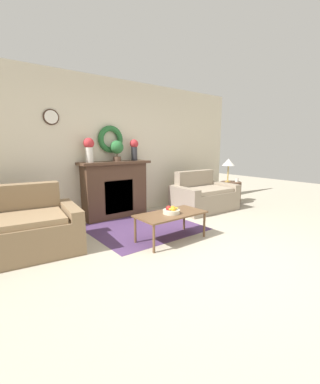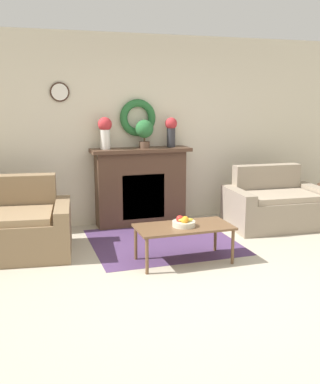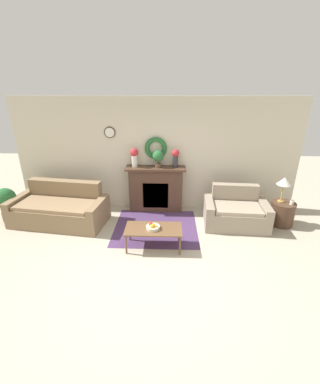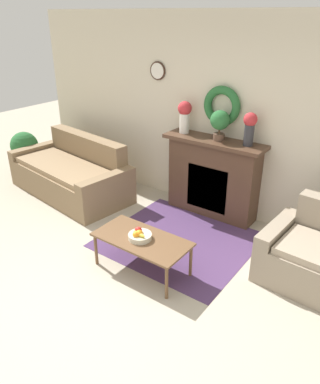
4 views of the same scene
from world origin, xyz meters
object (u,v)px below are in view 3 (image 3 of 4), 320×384
Objects in this scene: couch_left at (60,209)px; vase_on_mantel_left at (134,156)px; table_lamp at (284,182)px; potted_plant_on_mantel at (158,157)px; mug at (292,203)px; loveseat_right at (235,212)px; fruit_bowl at (153,227)px; fireplace at (156,189)px; side_table_by_loveseat at (282,213)px; potted_plant_floor_by_couch at (5,201)px; coffee_table at (154,230)px; vase_on_mantel_right at (176,157)px.

couch_left is 2.08m from vase_on_mantel_left.
potted_plant_on_mantel is (-2.73, 0.58, 0.37)m from table_lamp.
mug is 0.21× the size of vase_on_mantel_left.
fruit_bowl is (-1.78, -0.98, 0.16)m from loveseat_right.
fireplace is 0.65× the size of couch_left.
side_table_by_loveseat is 3.07m from potted_plant_on_mantel.
potted_plant_on_mantel reaches higher than potted_plant_floor_by_couch.
vase_on_mantel_left reaches higher than coffee_table.
couch_left is 2.37m from fruit_bowl.
table_lamp is (4.93, 0.13, 0.68)m from couch_left.
potted_plant_floor_by_couch is (-3.45, -0.65, -0.88)m from potted_plant_on_mantel.
loveseat_right is 2.03m from fruit_bowl.
side_table_by_loveseat is at bearing 142.13° from mug.
side_table_by_loveseat reaches higher than coffee_table.
mug is (5.11, -0.01, 0.26)m from couch_left.
table_lamp is 1.34× the size of vase_on_mantel_right.
vase_on_mantel_left reaches higher than loveseat_right.
table_lamp is at bearing -12.04° from fireplace.
fireplace is 1.33× the size of coffee_table.
loveseat_right is at bearing -177.04° from side_table_by_loveseat.
potted_plant_floor_by_couch is at bearing -168.90° from fireplace.
coffee_table is 1.97m from vase_on_mantel_right.
table_lamp is at bearing 141.84° from mug.
couch_left is 4.99m from side_table_by_loveseat.
coffee_table is 1.38× the size of potted_plant_floor_by_couch.
vase_on_mantel_left reaches higher than vase_on_mantel_right.
side_table_by_loveseat is 1.25× the size of vase_on_mantel_right.
vase_on_mantel_right is at bearing 0.00° from vase_on_mantel_left.
vase_on_mantel_left is (1.64, 0.73, 1.06)m from couch_left.
side_table_by_loveseat is at bearing 0.18° from potted_plant_floor_by_couch.
couch_left is 8.44× the size of fruit_bowl.
side_table_by_loveseat is at bearing 6.46° from loveseat_right.
side_table_by_loveseat is (4.99, 0.07, -0.05)m from couch_left.
table_lamp is at bearing 8.92° from couch_left.
side_table_by_loveseat is at bearing -11.00° from vase_on_mantel_left.
vase_on_mantel_left is (-2.31, 0.71, 1.07)m from loveseat_right.
potted_plant_on_mantel reaches higher than table_lamp.
potted_plant_floor_by_couch reaches higher than side_table_by_loveseat.
couch_left is 1.27m from potted_plant_floor_by_couch.
potted_plant_floor_by_couch reaches higher than fruit_bowl.
fireplace is 0.93m from vase_on_mantel_right.
potted_plant_on_mantel is (0.02, 1.64, 0.98)m from coffee_table.
mug reaches higher than fruit_bowl.
potted_plant_on_mantel is at bearing -177.19° from vase_on_mantel_right.
vase_on_mantel_left is at bearing 31.38° from couch_left.
potted_plant_on_mantel reaches higher than loveseat_right.
potted_plant_floor_by_couch is at bearing -166.94° from vase_on_mantel_left.
mug is at bearing -12.06° from vase_on_mantel_left.
loveseat_right is 3.19× the size of vase_on_mantel_left.
table_lamp is at bearing -14.48° from vase_on_mantel_right.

